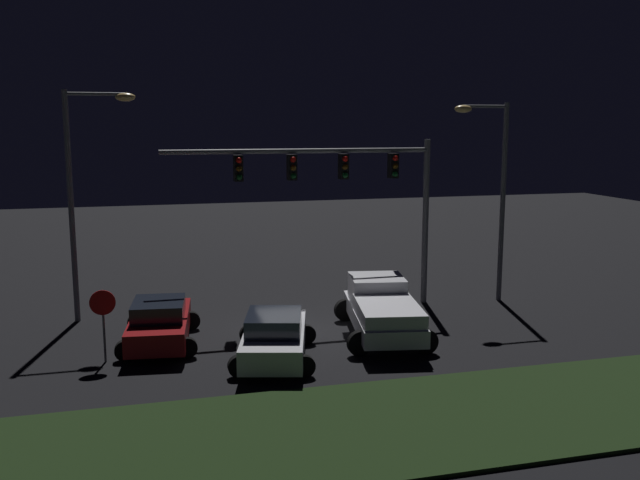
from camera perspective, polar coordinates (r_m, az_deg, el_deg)
The scene contains 9 objects.
ground_plane at distance 24.28m, azimuth -1.98°, elevation -7.44°, with size 80.00×80.00×0.00m, color black.
grass_median at distance 16.94m, azimuth 4.34°, elevation -15.04°, with size 26.71×5.24×0.10m, color black.
pickup_truck at distance 23.62m, azimuth 5.09°, elevation -5.44°, with size 3.51×5.67×1.80m.
car_sedan at distance 21.16m, azimuth -3.77°, elevation -7.94°, with size 3.18×4.71×1.51m.
car_sedan_far at distance 23.15m, azimuth -13.06°, elevation -6.64°, with size 2.81×4.58×1.51m.
traffic_signal_gantry at distance 26.34m, azimuth 2.03°, elevation 5.04°, with size 10.32×0.56×6.50m.
street_lamp_left at distance 25.97m, azimuth -18.88°, elevation 4.83°, with size 2.48×0.44×8.27m.
street_lamp_right at distance 28.24m, azimuth 14.10°, elevation 4.95°, with size 2.31×0.44×7.91m.
stop_sign at distance 21.69m, azimuth -17.44°, elevation -5.67°, with size 0.76×0.08×2.23m.
Camera 1 is at (-5.11, -22.66, 7.08)m, focal length 38.86 mm.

